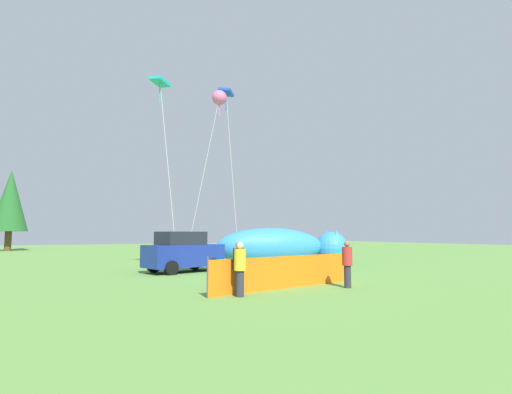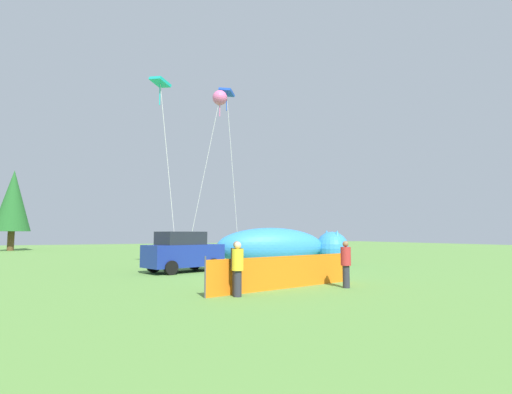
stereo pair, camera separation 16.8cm
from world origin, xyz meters
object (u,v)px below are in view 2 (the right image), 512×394
object	(u,v)px
inflatable_cat	(282,248)
spectator_in_yellow_shirt	(346,262)
spectator_in_black_shirt	(236,266)
spectator_in_blue_shirt	(238,267)
kite_teal_diamond	(160,86)
folding_chair	(319,264)
kite_pink_octopus	(220,98)
parked_car	(183,252)
kite_blue_box	(227,96)

from	to	relation	value
inflatable_cat	spectator_in_yellow_shirt	distance (m)	9.77
spectator_in_black_shirt	spectator_in_yellow_shirt	distance (m)	4.22
spectator_in_blue_shirt	kite_teal_diamond	world-z (taller)	kite_teal_diamond
spectator_in_black_shirt	spectator_in_blue_shirt	distance (m)	0.21
folding_chair	kite_pink_octopus	size ratio (longest dim) A/B	0.07
spectator_in_black_shirt	kite_teal_diamond	distance (m)	13.43
folding_chair	spectator_in_yellow_shirt	bearing A→B (deg)	123.74
inflatable_cat	kite_teal_diamond	world-z (taller)	kite_teal_diamond
spectator_in_black_shirt	kite_pink_octopus	distance (m)	17.14
parked_car	kite_teal_diamond	xyz separation A→B (m)	(-0.90, 1.73, 9.02)
folding_chair	kite_teal_diamond	xyz separation A→B (m)	(-6.23, 5.89, 9.51)
spectator_in_black_shirt	kite_teal_diamond	world-z (taller)	kite_teal_diamond
kite_blue_box	kite_teal_diamond	xyz separation A→B (m)	(-5.46, -3.37, -1.36)
spectator_in_black_shirt	kite_pink_octopus	world-z (taller)	kite_pink_octopus
parked_car	inflatable_cat	size ratio (longest dim) A/B	0.51
spectator_in_yellow_shirt	kite_blue_box	bearing A→B (deg)	84.96
kite_teal_diamond	kite_pink_octopus	distance (m)	5.82
spectator_in_black_shirt	kite_teal_diamond	xyz separation A→B (m)	(-0.06, 9.88, 9.10)
inflatable_cat	spectator_in_blue_shirt	bearing A→B (deg)	-114.90
kite_teal_diamond	spectator_in_yellow_shirt	bearing A→B (deg)	-67.03
kite_blue_box	kite_pink_octopus	world-z (taller)	kite_blue_box
kite_blue_box	kite_pink_octopus	xyz separation A→B (m)	(-0.65, -0.27, -0.32)
kite_pink_octopus	parked_car	bearing A→B (deg)	-129.04
folding_chair	kite_pink_octopus	bearing A→B (deg)	-22.34
spectator_in_black_shirt	spectator_in_yellow_shirt	size ratio (longest dim) A/B	1.02
kite_teal_diamond	kite_pink_octopus	world-z (taller)	kite_pink_octopus
parked_car	spectator_in_yellow_shirt	world-z (taller)	parked_car
folding_chair	parked_car	bearing A→B (deg)	20.76
spectator_in_black_shirt	kite_pink_octopus	bearing A→B (deg)	69.88
parked_car	folding_chair	xyz separation A→B (m)	(5.33, -4.16, -0.49)
spectator_in_yellow_shirt	spectator_in_blue_shirt	bearing A→B (deg)	-179.99
inflatable_cat	kite_pink_octopus	xyz separation A→B (m)	(-2.49, 3.89, 10.02)
folding_chair	spectator_in_yellow_shirt	distance (m)	4.64
inflatable_cat	kite_pink_octopus	size ratio (longest dim) A/B	0.72
spectator_in_black_shirt	kite_blue_box	xyz separation A→B (m)	(5.40, 13.25, 10.46)
parked_car	kite_blue_box	xyz separation A→B (m)	(4.56, 5.10, 10.38)
kite_teal_diamond	parked_car	bearing A→B (deg)	-62.60
parked_car	kite_pink_octopus	size ratio (longest dim) A/B	0.36
spectator_in_yellow_shirt	kite_blue_box	size ratio (longest dim) A/B	0.14
folding_chair	kite_pink_octopus	xyz separation A→B (m)	(-1.41, 8.99, 10.55)
kite_teal_diamond	kite_pink_octopus	xyz separation A→B (m)	(4.81, 3.10, 1.04)
inflatable_cat	spectator_in_blue_shirt	distance (m)	11.82
folding_chair	spectator_in_black_shirt	world-z (taller)	spectator_in_black_shirt
folding_chair	inflatable_cat	distance (m)	5.24
parked_car	spectator_in_yellow_shirt	bearing A→B (deg)	-82.70
spectator_in_black_shirt	kite_teal_diamond	bearing A→B (deg)	90.33
folding_chair	spectator_in_blue_shirt	bearing A→B (deg)	92.70
spectator_in_yellow_shirt	kite_blue_box	distance (m)	17.09
inflatable_cat	spectator_in_yellow_shirt	bearing A→B (deg)	-94.82
inflatable_cat	kite_blue_box	world-z (taller)	kite_blue_box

